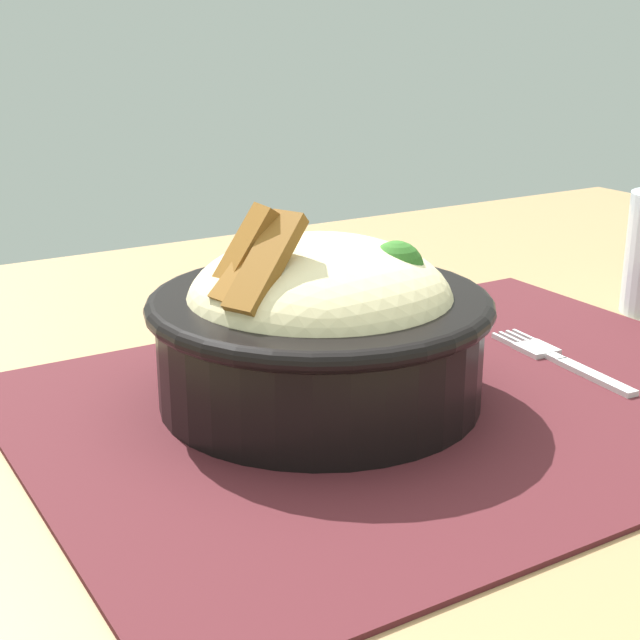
{
  "coord_description": "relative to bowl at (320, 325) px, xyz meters",
  "views": [
    {
      "loc": [
        -0.32,
        -0.41,
        0.93
      ],
      "look_at": [
        -0.05,
        0.03,
        0.76
      ],
      "focal_mm": 51.89,
      "sensor_mm": 36.0,
      "label": 1
    }
  ],
  "objects": [
    {
      "name": "bowl",
      "position": [
        0.0,
        0.0,
        0.0
      ],
      "size": [
        0.21,
        0.21,
        0.12
      ],
      "color": "black",
      "rests_on": "placemat"
    },
    {
      "name": "placemat",
      "position": [
        0.05,
        -0.03,
        -0.05
      ],
      "size": [
        0.47,
        0.35,
        0.0
      ],
      "primitive_type": "cube",
      "rotation": [
        0.0,
        0.0,
        -0.01
      ],
      "color": "#47191E",
      "rests_on": "table"
    },
    {
      "name": "fork",
      "position": [
        0.17,
        -0.03,
        -0.05
      ],
      "size": [
        0.03,
        0.13,
        0.0
      ],
      "color": "silver",
      "rests_on": "placemat"
    },
    {
      "name": "table",
      "position": [
        0.05,
        -0.03,
        -0.11
      ],
      "size": [
        1.32,
        0.92,
        0.7
      ],
      "color": "#99754C",
      "rests_on": "ground_plane"
    }
  ]
}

